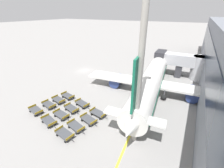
# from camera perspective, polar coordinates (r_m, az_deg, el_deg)

# --- Properties ---
(ground_plane) EXTENTS (500.00, 500.00, 0.00)m
(ground_plane) POSITION_cam_1_polar(r_m,az_deg,el_deg) (45.33, -10.56, 4.98)
(ground_plane) COLOR gray
(jet_bridge) EXTENTS (14.27, 5.49, 6.26)m
(jet_bridge) POSITION_cam_1_polar(r_m,az_deg,el_deg) (43.47, 27.00, 6.75)
(jet_bridge) COLOR silver
(jet_bridge) RESTS_ON ground_plane
(airplane) EXTENTS (28.62, 36.78, 11.66)m
(airplane) POSITION_cam_1_polar(r_m,az_deg,el_deg) (32.97, 15.09, 1.94)
(airplane) COLOR white
(airplane) RESTS_ON ground_plane
(baggage_dolly_row_near_col_a) EXTENTS (3.48, 1.92, 0.92)m
(baggage_dolly_row_near_col_a) POSITION_cam_1_polar(r_m,az_deg,el_deg) (29.39, -27.01, -8.96)
(baggage_dolly_row_near_col_a) COLOR #424449
(baggage_dolly_row_near_col_a) RESTS_ON ground_plane
(baggage_dolly_row_near_col_b) EXTENTS (3.47, 2.02, 0.92)m
(baggage_dolly_row_near_col_b) POSITION_cam_1_polar(r_m,az_deg,el_deg) (26.00, -22.89, -12.90)
(baggage_dolly_row_near_col_b) COLOR #424449
(baggage_dolly_row_near_col_b) RESTS_ON ground_plane
(baggage_dolly_row_near_col_c) EXTENTS (3.47, 1.86, 0.92)m
(baggage_dolly_row_near_col_c) POSITION_cam_1_polar(r_m,az_deg,el_deg) (23.00, -17.59, -17.74)
(baggage_dolly_row_near_col_c) COLOR #424449
(baggage_dolly_row_near_col_c) RESTS_ON ground_plane
(baggage_dolly_row_mid_a_col_a) EXTENTS (3.47, 1.87, 0.92)m
(baggage_dolly_row_mid_a_col_a) POSITION_cam_1_polar(r_m,az_deg,el_deg) (30.02, -22.91, -7.31)
(baggage_dolly_row_mid_a_col_a) COLOR #424449
(baggage_dolly_row_mid_a_col_a) RESTS_ON ground_plane
(baggage_dolly_row_mid_a_col_b) EXTENTS (3.47, 1.83, 0.92)m
(baggage_dolly_row_mid_a_col_b) POSITION_cam_1_polar(r_m,az_deg,el_deg) (26.65, -18.77, -11.06)
(baggage_dolly_row_mid_a_col_b) COLOR #424449
(baggage_dolly_row_mid_a_col_b) RESTS_ON ground_plane
(baggage_dolly_row_mid_a_col_c) EXTENTS (3.47, 2.01, 0.92)m
(baggage_dolly_row_mid_a_col_c) POSITION_cam_1_polar(r_m,az_deg,el_deg) (23.76, -13.57, -15.46)
(baggage_dolly_row_mid_a_col_c) COLOR #424449
(baggage_dolly_row_mid_a_col_c) RESTS_ON ground_plane
(baggage_dolly_row_mid_b_col_a) EXTENTS (3.48, 1.92, 0.92)m
(baggage_dolly_row_mid_b_col_a) POSITION_cam_1_polar(r_m,az_deg,el_deg) (30.87, -19.71, -5.75)
(baggage_dolly_row_mid_b_col_a) COLOR #424449
(baggage_dolly_row_mid_b_col_a) RESTS_ON ground_plane
(baggage_dolly_row_mid_b_col_b) EXTENTS (3.48, 1.98, 0.92)m
(baggage_dolly_row_mid_b_col_b) POSITION_cam_1_polar(r_m,az_deg,el_deg) (27.64, -15.15, -9.04)
(baggage_dolly_row_mid_b_col_b) COLOR #424449
(baggage_dolly_row_mid_b_col_b) RESTS_ON ground_plane
(baggage_dolly_row_mid_b_col_c) EXTENTS (3.47, 2.03, 0.92)m
(baggage_dolly_row_mid_b_col_c) POSITION_cam_1_polar(r_m,az_deg,el_deg) (24.61, -8.90, -13.27)
(baggage_dolly_row_mid_b_col_c) COLOR #424449
(baggage_dolly_row_mid_b_col_c) RESTS_ON ground_plane
(baggage_dolly_row_far_col_a) EXTENTS (3.47, 1.86, 0.92)m
(baggage_dolly_row_far_col_a) POSITION_cam_1_polar(r_m,az_deg,el_deg) (31.68, -16.47, -4.39)
(baggage_dolly_row_far_col_a) COLOR #424449
(baggage_dolly_row_far_col_a) RESTS_ON ground_plane
(baggage_dolly_row_far_col_b) EXTENTS (3.48, 1.99, 0.92)m
(baggage_dolly_row_far_col_b) POSITION_cam_1_polar(r_m,az_deg,el_deg) (28.53, -11.28, -7.37)
(baggage_dolly_row_far_col_b) COLOR #424449
(baggage_dolly_row_far_col_b) RESTS_ON ground_plane
(baggage_dolly_row_far_col_c) EXTENTS (3.47, 1.83, 0.92)m
(baggage_dolly_row_far_col_c) POSITION_cam_1_polar(r_m,az_deg,el_deg) (25.72, -5.32, -11.06)
(baggage_dolly_row_far_col_c) COLOR #424449
(baggage_dolly_row_far_col_c) RESTS_ON ground_plane
(apron_light_mast) EXTENTS (2.00, 0.79, 27.21)m
(apron_light_mast) POSITION_cam_1_polar(r_m,az_deg,el_deg) (15.65, 12.04, 20.89)
(apron_light_mast) COLOR #ADA89E
(apron_light_mast) RESTS_ON ground_plane
(stand_guidance_stripe) EXTENTS (3.91, 33.51, 0.01)m
(stand_guidance_stripe) POSITION_cam_1_polar(r_m,az_deg,el_deg) (27.89, 10.95, -9.35)
(stand_guidance_stripe) COLOR yellow
(stand_guidance_stripe) RESTS_ON ground_plane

